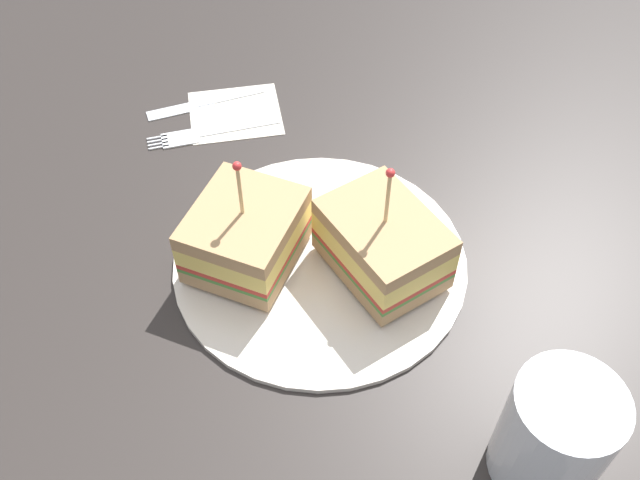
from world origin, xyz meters
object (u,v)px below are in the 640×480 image
plate (320,259)px  sandwich_half_front (245,235)px  knife (199,104)px  napkin (235,113)px  drink_glass (553,438)px  fork (199,135)px  sandwich_half_back (383,242)px

plate → sandwich_half_front: sandwich_half_front is taller
sandwich_half_front → knife: size_ratio=0.97×
napkin → drink_glass: bearing=44.4°
sandwich_half_front → fork: sandwich_half_front is taller
knife → drink_glass: bearing=47.4°
sandwich_half_back → drink_glass: size_ratio=1.31×
plate → sandwich_half_front: bearing=-77.3°
sandwich_half_back → drink_glass: (14.52, 13.22, 0.41)cm
napkin → sandwich_half_back: bearing=46.0°
sandwich_half_back → drink_glass: bearing=42.3°
sandwich_half_front → sandwich_half_back: sandwich_half_back is taller
plate → napkin: (-17.30, -12.54, -0.40)cm
sandwich_half_back → fork: size_ratio=0.98×
plate → drink_glass: bearing=52.1°
plate → sandwich_half_front: 6.86cm
plate → sandwich_half_back: sandwich_half_back is taller
fork → napkin: bearing=147.7°
drink_glass → fork: 43.53cm
plate → sandwich_half_back: size_ratio=2.04×
plate → napkin: bearing=-144.1°
knife → fork: bearing=17.2°
sandwich_half_back → fork: (-13.00, -20.27, -3.58)cm
drink_glass → knife: size_ratio=0.83×
fork → drink_glass: bearing=50.6°
sandwich_half_front → drink_glass: sandwich_half_front is taller
drink_glass → napkin: drink_glass is taller
sandwich_half_front → napkin: size_ratio=1.18×
fork → plate: bearing=48.8°
napkin → knife: size_ratio=0.83×
drink_glass → fork: drink_glass is taller
sandwich_half_back → napkin: sandwich_half_back is taller
sandwich_half_front → napkin: (-18.63, -6.64, -3.64)cm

